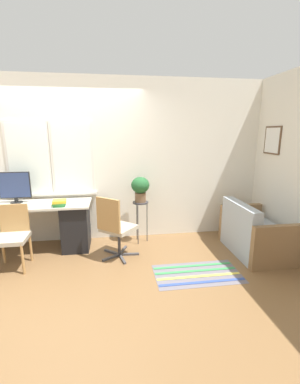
# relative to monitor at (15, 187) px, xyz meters

# --- Properties ---
(ground_plane) EXTENTS (14.00, 14.00, 0.00)m
(ground_plane) POSITION_rel_monitor_xyz_m (0.76, -0.41, -1.01)
(ground_plane) COLOR brown
(wall_back_with_window) EXTENTS (9.00, 0.12, 2.70)m
(wall_back_with_window) POSITION_rel_monitor_xyz_m (0.75, 0.27, 0.34)
(wall_back_with_window) COLOR white
(wall_back_with_window) RESTS_ON ground_plane
(wall_right_with_picture) EXTENTS (0.08, 9.00, 2.70)m
(wall_right_with_picture) POSITION_rel_monitor_xyz_m (4.09, -0.41, 0.35)
(wall_right_with_picture) COLOR white
(wall_right_with_picture) RESTS_ON ground_plane
(desk) EXTENTS (2.07, 0.60, 0.76)m
(desk) POSITION_rel_monitor_xyz_m (0.09, -0.11, -0.60)
(desk) COLOR beige
(desk) RESTS_ON ground_plane
(monitor) EXTENTS (0.46, 0.17, 0.48)m
(monitor) POSITION_rel_monitor_xyz_m (0.00, 0.00, 0.00)
(monitor) COLOR black
(monitor) RESTS_ON desk
(keyboard) EXTENTS (0.44, 0.11, 0.02)m
(keyboard) POSITION_rel_monitor_xyz_m (-0.01, -0.29, -0.24)
(keyboard) COLOR silver
(keyboard) RESTS_ON desk
(mouse) EXTENTS (0.04, 0.06, 0.03)m
(mouse) POSITION_rel_monitor_xyz_m (0.27, -0.31, -0.23)
(mouse) COLOR silver
(mouse) RESTS_ON desk
(book_stack) EXTENTS (0.21, 0.18, 0.10)m
(book_stack) POSITION_rel_monitor_xyz_m (0.70, -0.30, -0.20)
(book_stack) COLOR green
(book_stack) RESTS_ON desk
(desk_chair_wooden) EXTENTS (0.43, 0.44, 0.85)m
(desk_chair_wooden) POSITION_rel_monitor_xyz_m (0.11, -0.60, -0.54)
(desk_chair_wooden) COLOR #B2844C
(desk_chair_wooden) RESTS_ON ground_plane
(office_chair_swivel) EXTENTS (0.61, 0.61, 0.94)m
(office_chair_swivel) POSITION_rel_monitor_xyz_m (1.50, -0.55, -0.52)
(office_chair_swivel) COLOR #47474C
(office_chair_swivel) RESTS_ON ground_plane
(couch_loveseat) EXTENTS (0.72, 1.11, 0.79)m
(couch_loveseat) POSITION_rel_monitor_xyz_m (3.60, -0.68, -0.72)
(couch_loveseat) COLOR #9EA8B2
(couch_loveseat) RESTS_ON ground_plane
(plant_stand) EXTENTS (0.26, 0.26, 0.70)m
(plant_stand) POSITION_rel_monitor_xyz_m (1.93, -0.03, -0.40)
(plant_stand) COLOR #333338
(plant_stand) RESTS_ON ground_plane
(potted_plant) EXTENTS (0.30, 0.30, 0.42)m
(potted_plant) POSITION_rel_monitor_xyz_m (1.93, -0.03, -0.06)
(potted_plant) COLOR brown
(potted_plant) RESTS_ON plant_stand
(floor_rug_striped) EXTENTS (1.13, 0.61, 0.01)m
(floor_rug_striped) POSITION_rel_monitor_xyz_m (2.55, -1.17, -1.00)
(floor_rug_striped) COLOR slate
(floor_rug_striped) RESTS_ON ground_plane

